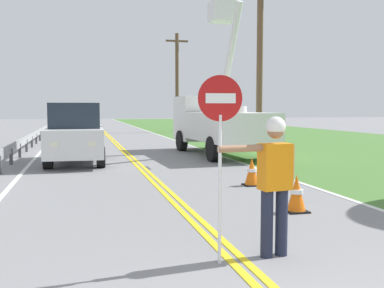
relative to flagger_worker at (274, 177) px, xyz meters
name	(u,v)px	position (x,y,z in m)	size (l,w,h in m)	color
grass_verge_right	(324,142)	(11.08, 17.32, -1.04)	(16.00, 110.00, 0.01)	#477533
centerline_yellow_left	(117,146)	(-0.61, 17.32, -1.04)	(0.11, 110.00, 0.01)	yellow
centerline_yellow_right	(121,146)	(-0.43, 17.32, -1.04)	(0.11, 110.00, 0.01)	yellow
edge_line_right	(188,145)	(3.08, 17.32, -1.04)	(0.12, 110.00, 0.01)	silver
edge_line_left	(44,148)	(-4.12, 17.32, -1.04)	(0.12, 110.00, 0.01)	silver
flagger_worker	(274,177)	(0.00, 0.00, 0.00)	(1.08, 0.28, 1.83)	#1E2338
stop_sign_paddle	(220,127)	(-0.76, -0.09, 0.66)	(0.56, 0.04, 2.33)	silver
utility_bucket_truck	(217,120)	(3.15, 12.52, 0.39)	(2.67, 6.90, 6.17)	white
oncoming_suv_nearest	(76,133)	(-2.54, 10.80, 0.01)	(2.05, 4.66, 2.10)	silver
utility_pole_near	(260,61)	(5.53, 13.64, 3.01)	(1.80, 0.28, 7.74)	brown
utility_pole_mid	(177,81)	(5.22, 29.71, 3.06)	(1.80, 0.28, 7.85)	brown
traffic_cone_lead	(296,194)	(1.47, 2.18, -0.71)	(0.40, 0.40, 0.70)	orange
traffic_cone_mid	(252,172)	(1.72, 5.03, -0.71)	(0.40, 0.40, 0.70)	orange
guardrail_left_shoulder	(15,147)	(-4.72, 12.00, -0.53)	(0.10, 32.00, 0.71)	#9EA0A3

